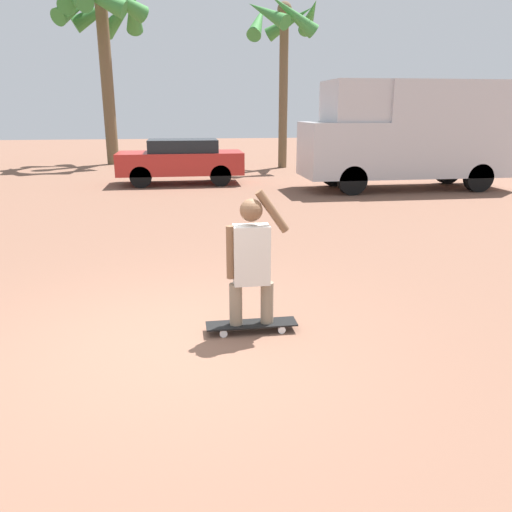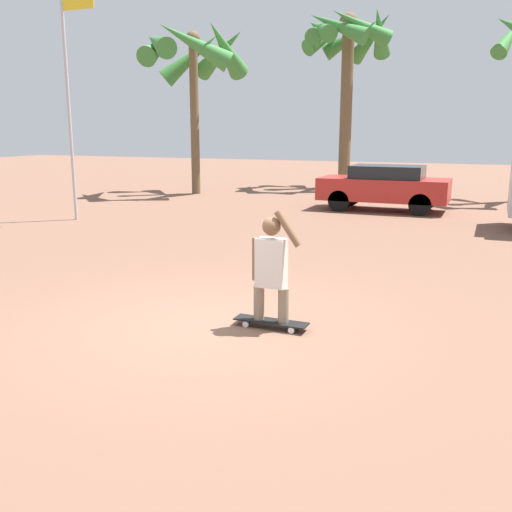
{
  "view_description": "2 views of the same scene",
  "coord_description": "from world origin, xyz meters",
  "px_view_note": "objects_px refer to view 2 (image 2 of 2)",
  "views": [
    {
      "loc": [
        0.16,
        -4.76,
        2.35
      ],
      "look_at": [
        0.98,
        0.68,
        0.74
      ],
      "focal_mm": 35.0,
      "sensor_mm": 36.0,
      "label": 1
    },
    {
      "loc": [
        3.43,
        -6.42,
        2.56
      ],
      "look_at": [
        0.51,
        0.59,
        0.87
      ],
      "focal_mm": 40.0,
      "sensor_mm": 36.0,
      "label": 2
    }
  ],
  "objects_px": {
    "palm_tree_center_background": "(346,42)",
    "palm_tree_far_left": "(192,53)",
    "flagpole": "(70,88)",
    "parked_car_red": "(384,186)",
    "skateboard": "(271,322)",
    "person_skateboarder": "(271,264)"
  },
  "relations": [
    {
      "from": "person_skateboarder",
      "to": "parked_car_red",
      "type": "distance_m",
      "value": 11.84
    },
    {
      "from": "skateboard",
      "to": "person_skateboarder",
      "type": "relative_size",
      "value": 0.68
    },
    {
      "from": "skateboard",
      "to": "palm_tree_far_left",
      "type": "distance_m",
      "value": 17.25
    },
    {
      "from": "skateboard",
      "to": "palm_tree_center_background",
      "type": "relative_size",
      "value": 0.13
    },
    {
      "from": "skateboard",
      "to": "person_skateboarder",
      "type": "bearing_deg",
      "value": -180.0
    },
    {
      "from": "person_skateboarder",
      "to": "parked_car_red",
      "type": "bearing_deg",
      "value": 93.27
    },
    {
      "from": "person_skateboarder",
      "to": "palm_tree_far_left",
      "type": "relative_size",
      "value": 0.22
    },
    {
      "from": "person_skateboarder",
      "to": "palm_tree_center_background",
      "type": "distance_m",
      "value": 19.81
    },
    {
      "from": "skateboard",
      "to": "flagpole",
      "type": "relative_size",
      "value": 0.16
    },
    {
      "from": "parked_car_red",
      "to": "palm_tree_far_left",
      "type": "bearing_deg",
      "value": 165.6
    },
    {
      "from": "palm_tree_far_left",
      "to": "palm_tree_center_background",
      "type": "bearing_deg",
      "value": 44.41
    },
    {
      "from": "palm_tree_center_background",
      "to": "palm_tree_far_left",
      "type": "relative_size",
      "value": 1.14
    },
    {
      "from": "palm_tree_far_left",
      "to": "flagpole",
      "type": "relative_size",
      "value": 1.04
    },
    {
      "from": "palm_tree_far_left",
      "to": "skateboard",
      "type": "bearing_deg",
      "value": -57.9
    },
    {
      "from": "parked_car_red",
      "to": "palm_tree_far_left",
      "type": "relative_size",
      "value": 0.61
    },
    {
      "from": "skateboard",
      "to": "parked_car_red",
      "type": "distance_m",
      "value": 11.86
    },
    {
      "from": "skateboard",
      "to": "palm_tree_far_left",
      "type": "height_order",
      "value": "palm_tree_far_left"
    },
    {
      "from": "palm_tree_center_background",
      "to": "flagpole",
      "type": "bearing_deg",
      "value": -110.9
    },
    {
      "from": "palm_tree_far_left",
      "to": "flagpole",
      "type": "height_order",
      "value": "palm_tree_far_left"
    },
    {
      "from": "parked_car_red",
      "to": "palm_tree_center_background",
      "type": "distance_m",
      "value": 9.3
    },
    {
      "from": "parked_car_red",
      "to": "flagpole",
      "type": "xyz_separation_m",
      "value": [
        -7.81,
        -5.36,
        2.9
      ]
    },
    {
      "from": "palm_tree_far_left",
      "to": "parked_car_red",
      "type": "bearing_deg",
      "value": -14.4
    }
  ]
}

